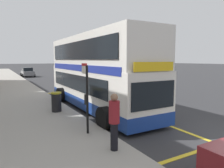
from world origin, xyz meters
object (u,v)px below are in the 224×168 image
Objects in this scene: parked_car_grey_across at (28,72)px; bus_stop_sign at (86,93)px; pedestrian_waiting_near_sign at (114,119)px; double_decker_bus at (96,75)px; litter_bin at (56,102)px.

bus_stop_sign is at bearing 85.20° from parked_car_grey_across.
pedestrian_waiting_near_sign is at bearing 85.63° from parked_car_grey_across.
double_decker_bus is 27.27m from parked_car_grey_across.
bus_stop_sign is 4.04m from litter_bin.
double_decker_bus is at bearing 60.68° from bus_stop_sign.
bus_stop_sign is 0.64× the size of parked_car_grey_across.
double_decker_bus is 3.95× the size of bus_stop_sign.
double_decker_bus reaches higher than litter_bin.
parked_car_grey_across is 33.30m from pedestrian_waiting_near_sign.
parked_car_grey_across is at bearing 86.52° from bus_stop_sign.
double_decker_bus is 9.95× the size of litter_bin.
bus_stop_sign reaches higher than pedestrian_waiting_near_sign.
litter_bin is at bearing 84.35° from parked_car_grey_across.
double_decker_bus is 2.55× the size of parked_car_grey_across.
parked_car_grey_across reaches higher than litter_bin.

